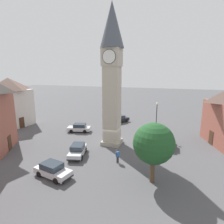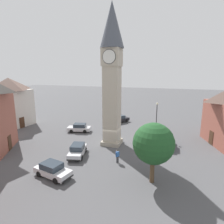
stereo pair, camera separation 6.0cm
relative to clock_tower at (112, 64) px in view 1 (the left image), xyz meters
The scene contains 11 objects.
ground_plane 11.87m from the clock_tower, 96.61° to the right, with size 200.00×200.00×0.00m, color #4C4C4F.
clock_tower is the anchor object (origin of this frame).
car_blue_kerb 15.70m from the clock_tower, 105.63° to the right, with size 4.38×2.48×1.53m.
car_silver_kerb 16.71m from the clock_tower, 100.85° to the left, with size 3.76×4.34×1.53m.
car_red_corner 13.78m from the clock_tower, 10.15° to the left, with size 1.85×4.15×1.53m.
car_white_side 13.92m from the clock_tower, 154.47° to the left, with size 4.43×2.71×1.53m.
car_black_far 12.69m from the clock_tower, 118.94° to the right, with size 2.69×4.42×1.53m.
pedestrian 12.46m from the clock_tower, 65.03° to the right, with size 0.39×0.47×1.69m.
tree 13.40m from the clock_tower, 49.84° to the right, with size 4.04×4.04×6.13m.
building_shop_left 23.26m from the clock_tower, behind, with size 6.39×7.98×9.68m.
lamp_post 11.44m from the clock_tower, 42.43° to the left, with size 0.36×0.36×5.84m.
Camera 1 is at (8.62, -25.72, 10.92)m, focal length 30.11 mm.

